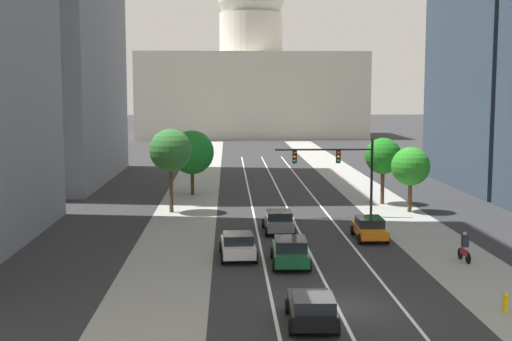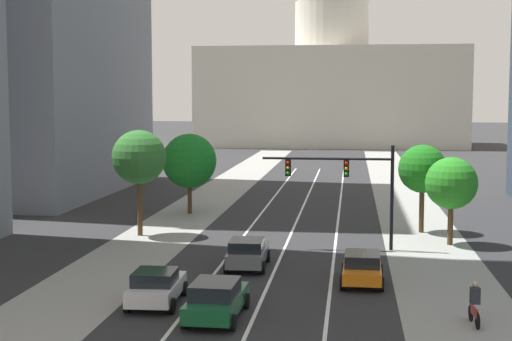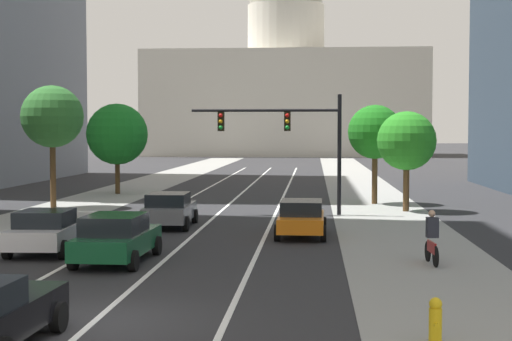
# 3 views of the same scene
# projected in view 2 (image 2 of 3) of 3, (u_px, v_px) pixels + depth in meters

# --- Properties ---
(ground_plane) EXTENTS (400.00, 400.00, 0.00)m
(ground_plane) POSITION_uv_depth(u_px,v_px,m) (304.00, 204.00, 61.62)
(ground_plane) COLOR #2B2B2D
(sidewalk_left) EXTENTS (4.97, 130.00, 0.01)m
(sidewalk_left) POSITION_uv_depth(u_px,v_px,m) (192.00, 211.00, 57.73)
(sidewalk_left) COLOR gray
(sidewalk_left) RESTS_ON ground
(sidewalk_right) EXTENTS (4.97, 130.00, 0.01)m
(sidewalk_right) POSITION_uv_depth(u_px,v_px,m) (412.00, 215.00, 55.65)
(sidewalk_right) COLOR gray
(sidewalk_right) RESTS_ON ground
(lane_stripe_left) EXTENTS (0.16, 90.00, 0.01)m
(lane_stripe_left) POSITION_uv_depth(u_px,v_px,m) (243.00, 237.00, 47.18)
(lane_stripe_left) COLOR white
(lane_stripe_left) RESTS_ON ground
(lane_stripe_center) EXTENTS (0.16, 90.00, 0.01)m
(lane_stripe_center) POSITION_uv_depth(u_px,v_px,m) (289.00, 238.00, 46.82)
(lane_stripe_center) COLOR white
(lane_stripe_center) RESTS_ON ground
(lane_stripe_right) EXTENTS (0.16, 90.00, 0.01)m
(lane_stripe_right) POSITION_uv_depth(u_px,v_px,m) (336.00, 239.00, 46.45)
(lane_stripe_right) COLOR white
(lane_stripe_right) RESTS_ON ground
(capitol_building) EXTENTS (46.03, 22.36, 37.20)m
(capitol_building) POSITION_uv_depth(u_px,v_px,m) (331.00, 78.00, 134.71)
(capitol_building) COLOR beige
(capitol_building) RESTS_ON ground
(car_white) EXTENTS (2.20, 4.19, 1.50)m
(car_white) POSITION_uv_depth(u_px,v_px,m) (156.00, 286.00, 31.83)
(car_white) COLOR silver
(car_white) RESTS_ON ground
(car_green) EXTENTS (2.18, 4.53, 1.56)m
(car_green) POSITION_uv_depth(u_px,v_px,m) (216.00, 299.00, 29.74)
(car_green) COLOR #14512D
(car_green) RESTS_ON ground
(car_gray) EXTENTS (2.11, 4.25, 1.52)m
(car_gray) POSITION_uv_depth(u_px,v_px,m) (248.00, 253.00, 38.62)
(car_gray) COLOR slate
(car_gray) RESTS_ON ground
(car_orange) EXTENTS (2.03, 4.07, 1.44)m
(car_orange) POSITION_uv_depth(u_px,v_px,m) (362.00, 267.00, 35.42)
(car_orange) COLOR orange
(car_orange) RESTS_ON ground
(traffic_signal_mast) EXTENTS (7.49, 0.39, 6.00)m
(traffic_signal_mast) POSITION_uv_depth(u_px,v_px,m) (349.00, 178.00, 42.96)
(traffic_signal_mast) COLOR black
(traffic_signal_mast) RESTS_ON ground
(cyclist) EXTENTS (0.38, 1.70, 1.72)m
(cyclist) POSITION_uv_depth(u_px,v_px,m) (475.00, 304.00, 28.86)
(cyclist) COLOR black
(cyclist) RESTS_ON ground
(street_tree_far_right) EXTENTS (3.07, 3.07, 5.22)m
(street_tree_far_right) POSITION_uv_depth(u_px,v_px,m) (451.00, 183.00, 44.27)
(street_tree_far_right) COLOR #51381E
(street_tree_far_right) RESTS_ON ground
(street_tree_near_right) EXTENTS (3.10, 3.10, 5.69)m
(street_tree_near_right) POSITION_uv_depth(u_px,v_px,m) (422.00, 169.00, 48.33)
(street_tree_near_right) COLOR #51381E
(street_tree_near_right) RESTS_ON ground
(street_tree_mid_left) EXTENTS (3.40, 3.40, 6.68)m
(street_tree_mid_left) POSITION_uv_depth(u_px,v_px,m) (139.00, 158.00, 47.16)
(street_tree_mid_left) COLOR #51381E
(street_tree_mid_left) RESTS_ON ground
(street_tree_near_left) EXTENTS (4.05, 4.05, 6.00)m
(street_tree_near_left) POSITION_uv_depth(u_px,v_px,m) (189.00, 161.00, 56.15)
(street_tree_near_left) COLOR #51381E
(street_tree_near_left) RESTS_ON ground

